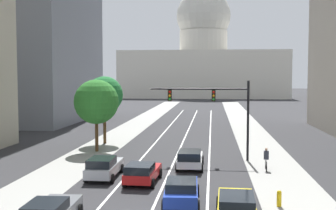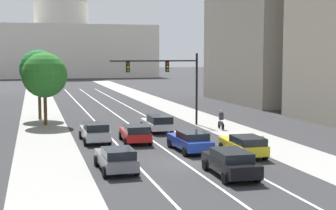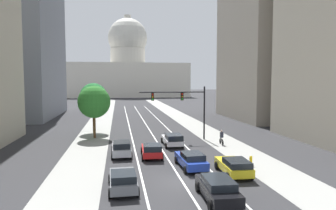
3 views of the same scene
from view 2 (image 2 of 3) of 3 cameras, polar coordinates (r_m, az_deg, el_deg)
name	(u,v)px [view 2 (image 2 of 3)]	position (r m, az deg, el deg)	size (l,w,h in m)	color
ground_plane	(100,103)	(69.59, -7.76, 0.21)	(400.00, 400.00, 0.00)	#2B2B2D
sidewalk_left	(40,108)	(64.07, -14.28, -0.38)	(4.32, 130.00, 0.01)	gray
sidewalk_right	(165,105)	(66.22, -0.34, -0.01)	(4.32, 130.00, 0.01)	gray
lane_stripe_left	(91,117)	(54.44, -8.77, -1.30)	(0.16, 90.00, 0.01)	white
lane_stripe_center	(118,116)	(54.83, -5.75, -1.22)	(0.16, 90.00, 0.01)	white
lane_stripe_right	(144,115)	(55.37, -2.78, -1.13)	(0.16, 90.00, 0.01)	white
capitol_building	(62,35)	(156.69, -11.97, 7.82)	(55.00, 23.44, 37.90)	beige
car_silver	(95,132)	(38.38, -8.29, -3.02)	(2.03, 4.79, 1.53)	#B2B5BA
car_white	(157,123)	(43.16, -1.21, -2.02)	(2.08, 4.82, 1.48)	silver
car_yellow	(244,145)	(33.09, 8.61, -4.49)	(2.14, 4.57, 1.39)	yellow
car_blue	(190,141)	(34.33, 2.53, -4.07)	(2.17, 4.86, 1.42)	#1E389E
car_red	(136,133)	(37.69, -3.70, -3.20)	(2.19, 4.41, 1.42)	red
car_black	(231,162)	(27.61, 7.11, -6.45)	(2.10, 4.81, 1.44)	black
car_gray	(116,159)	(28.62, -5.89, -6.06)	(2.07, 4.50, 1.42)	slate
traffic_signal_mast	(170,75)	(46.62, 0.23, 3.45)	(8.31, 0.39, 6.74)	black
fire_hydrant	(262,142)	(36.25, 10.66, -4.09)	(0.26, 0.35, 0.91)	yellow
cyclist	(221,120)	(44.68, 6.04, -1.69)	(0.38, 1.70, 1.72)	black
street_tree_mid_left	(39,69)	(53.01, -14.44, 3.97)	(3.91, 3.91, 7.12)	#51381E
street_tree_near_left	(45,75)	(48.22, -13.83, 3.30)	(4.20, 4.20, 6.82)	#51381E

